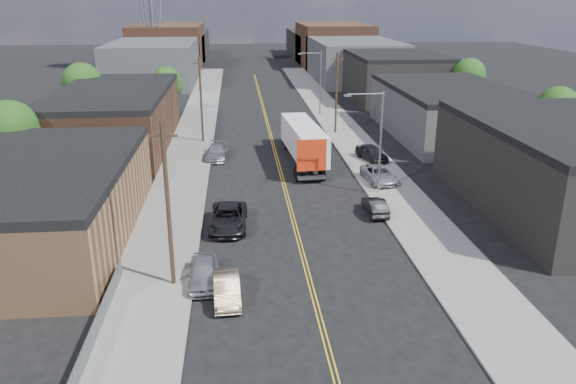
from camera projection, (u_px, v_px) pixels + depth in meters
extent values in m
plane|color=black|center=(265.00, 116.00, 81.40)|extent=(260.00, 260.00, 0.00)
cube|color=gold|center=(272.00, 141.00, 67.31)|extent=(0.32, 120.00, 0.01)
cube|color=slate|center=(192.00, 142.00, 66.46)|extent=(5.00, 140.00, 0.15)
cube|color=slate|center=(350.00, 138.00, 68.11)|extent=(5.00, 140.00, 0.15)
cube|color=#916643|center=(42.00, 205.00, 39.55)|extent=(12.00, 22.00, 5.00)
cube|color=black|center=(36.00, 167.00, 38.62)|extent=(12.00, 22.00, 0.60)
cube|color=#533121|center=(115.00, 121.00, 63.81)|extent=(12.00, 26.00, 6.00)
cube|color=black|center=(112.00, 92.00, 62.72)|extent=(12.00, 26.00, 0.60)
cube|color=black|center=(568.00, 171.00, 44.65)|extent=(14.00, 22.00, 6.50)
cube|color=black|center=(575.00, 127.00, 43.48)|extent=(14.00, 22.00, 0.60)
cube|color=navy|center=(486.00, 169.00, 43.94)|extent=(0.30, 20.00, 0.80)
cube|color=#3B3B3E|center=(449.00, 113.00, 69.25)|extent=(14.00, 24.00, 5.50)
cube|color=black|center=(451.00, 88.00, 68.24)|extent=(14.00, 24.00, 0.60)
cube|color=black|center=(393.00, 78.00, 93.43)|extent=(14.00, 22.00, 7.00)
cube|color=black|center=(394.00, 55.00, 92.18)|extent=(14.00, 22.00, 0.60)
cube|color=#3B3B3E|center=(155.00, 62.00, 111.23)|extent=(16.00, 30.00, 8.00)
cube|color=#3B3B3E|center=(353.00, 60.00, 114.71)|extent=(16.00, 30.00, 8.00)
cube|color=#533121|center=(168.00, 46.00, 134.40)|extent=(16.00, 26.00, 10.00)
cube|color=#533121|center=(333.00, 45.00, 137.87)|extent=(16.00, 26.00, 10.00)
cube|color=black|center=(177.00, 46.00, 153.69)|extent=(16.00, 40.00, 7.00)
cube|color=black|center=(321.00, 45.00, 157.16)|extent=(16.00, 40.00, 7.00)
cylinder|color=gray|center=(151.00, 3.00, 121.52)|extent=(0.80, 0.80, 30.00)
cylinder|color=gray|center=(141.00, 3.00, 119.71)|extent=(1.94, 1.94, 29.98)
cylinder|color=gray|center=(158.00, 3.00, 120.02)|extent=(1.94, 1.94, 29.98)
cylinder|color=gray|center=(144.00, 3.00, 123.02)|extent=(1.94, 1.94, 29.98)
cylinder|color=gray|center=(160.00, 3.00, 123.32)|extent=(1.94, 1.94, 29.98)
cylinder|color=gray|center=(381.00, 144.00, 47.72)|extent=(0.18, 0.18, 9.00)
cylinder|color=gray|center=(366.00, 94.00, 46.17)|extent=(3.00, 0.12, 0.12)
cube|color=gray|center=(348.00, 95.00, 46.07)|extent=(0.60, 0.25, 0.18)
cylinder|color=gray|center=(320.00, 84.00, 80.61)|extent=(0.18, 0.18, 9.00)
cylinder|color=gray|center=(311.00, 53.00, 79.06)|extent=(3.00, 0.12, 0.12)
cube|color=gray|center=(300.00, 54.00, 78.96)|extent=(0.60, 0.25, 0.18)
cylinder|color=black|center=(168.00, 208.00, 32.05)|extent=(0.26, 0.26, 10.00)
cube|color=black|center=(163.00, 136.00, 30.66)|extent=(1.60, 0.12, 0.12)
cylinder|color=black|center=(201.00, 100.00, 64.94)|extent=(0.26, 0.26, 10.00)
cube|color=black|center=(199.00, 63.00, 63.55)|extent=(1.60, 0.12, 0.12)
cylinder|color=black|center=(336.00, 94.00, 69.19)|extent=(0.26, 0.26, 10.00)
cube|color=black|center=(337.00, 59.00, 67.80)|extent=(1.60, 0.12, 0.12)
cube|color=slate|center=(91.00, 342.00, 27.11)|extent=(0.02, 16.00, 1.20)
cube|color=slate|center=(89.00, 332.00, 26.92)|extent=(0.05, 16.00, 0.05)
cylinder|color=black|center=(17.00, 164.00, 50.43)|extent=(0.36, 0.36, 4.25)
sphere|color=#19380F|center=(10.00, 127.00, 49.30)|extent=(4.76, 4.76, 4.76)
sphere|color=#19380F|center=(20.00, 136.00, 49.92)|extent=(3.74, 3.74, 3.74)
sphere|color=#19380F|center=(4.00, 135.00, 49.08)|extent=(3.40, 3.40, 3.40)
cylinder|color=black|center=(85.00, 110.00, 73.88)|extent=(0.36, 0.36, 4.50)
sphere|color=#19380F|center=(82.00, 82.00, 72.69)|extent=(5.04, 5.04, 5.04)
sphere|color=#19380F|center=(88.00, 89.00, 73.32)|extent=(3.96, 3.96, 3.96)
sphere|color=#19380F|center=(78.00, 88.00, 72.48)|extent=(3.60, 3.60, 3.60)
cylinder|color=black|center=(168.00, 102.00, 81.45)|extent=(0.36, 0.36, 3.75)
sphere|color=#19380F|center=(167.00, 81.00, 80.46)|extent=(4.20, 4.20, 4.20)
sphere|color=#19380F|center=(172.00, 86.00, 81.04)|extent=(3.30, 3.30, 3.30)
sphere|color=#19380F|center=(163.00, 85.00, 80.21)|extent=(3.00, 3.00, 3.00)
cylinder|color=black|center=(553.00, 137.00, 60.79)|extent=(0.36, 0.36, 4.00)
sphere|color=#19380F|center=(558.00, 107.00, 59.73)|extent=(4.48, 4.48, 4.48)
sphere|color=#19380F|center=(560.00, 114.00, 60.33)|extent=(3.52, 3.52, 3.52)
sphere|color=#19380F|center=(555.00, 113.00, 59.50)|extent=(3.20, 3.20, 3.20)
cylinder|color=black|center=(467.00, 98.00, 83.31)|extent=(0.36, 0.36, 4.25)
sphere|color=#19380F|center=(469.00, 75.00, 82.18)|extent=(4.76, 4.76, 4.76)
sphere|color=#19380F|center=(472.00, 80.00, 82.80)|extent=(3.74, 3.74, 3.74)
sphere|color=#19380F|center=(466.00, 79.00, 81.96)|extent=(3.40, 3.40, 3.40)
cube|color=silver|center=(304.00, 139.00, 56.92)|extent=(3.59, 12.67, 2.92)
cube|color=#B3290D|center=(312.00, 155.00, 51.05)|extent=(2.73, 0.31, 2.94)
cube|color=gray|center=(311.00, 178.00, 51.75)|extent=(2.61, 0.78, 0.25)
cube|color=black|center=(296.00, 132.00, 64.53)|extent=(2.84, 3.51, 3.23)
cylinder|color=black|center=(309.00, 174.00, 53.09)|extent=(2.78, 1.23, 1.04)
cylinder|color=black|center=(296.00, 141.00, 64.90)|extent=(2.67, 1.22, 1.04)
imported|color=#A0A2A5|center=(204.00, 272.00, 33.61)|extent=(1.92, 4.53, 1.53)
imported|color=#917A5F|center=(227.00, 289.00, 31.88)|extent=(1.70, 4.29, 1.39)
imported|color=black|center=(228.00, 218.00, 41.73)|extent=(2.96, 5.99, 1.63)
imported|color=gray|center=(216.00, 152.00, 59.58)|extent=(2.42, 5.24, 1.48)
imported|color=black|center=(375.00, 206.00, 44.47)|extent=(1.42, 4.02, 1.32)
imported|color=#ADAFB3|center=(379.00, 174.00, 51.81)|extent=(2.78, 5.29, 1.42)
imported|color=black|center=(372.00, 153.00, 58.62)|extent=(3.10, 4.98, 1.58)
imported|color=black|center=(295.00, 140.00, 64.46)|extent=(2.68, 5.29, 1.43)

